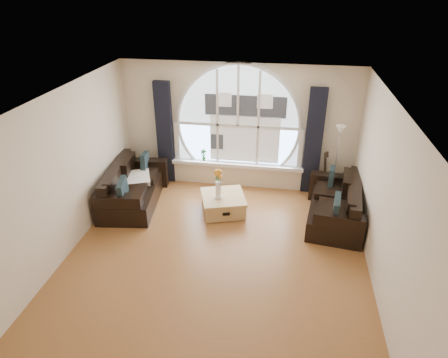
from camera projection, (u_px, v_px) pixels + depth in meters
ground at (215, 259)px, 6.60m from camera, size 5.00×5.50×0.01m
ceiling at (213, 102)px, 5.35m from camera, size 5.00×5.50×0.01m
wall_back at (238, 127)px, 8.38m from camera, size 5.00×0.01×2.70m
wall_front at (159, 333)px, 3.57m from camera, size 5.00×0.01×2.70m
wall_left at (62, 176)px, 6.33m from camera, size 0.01×5.50×2.70m
wall_right at (386, 202)px, 5.61m from camera, size 0.01×5.50×2.70m
attic_slope at (377, 136)px, 5.19m from camera, size 0.92×5.50×0.72m
arched_window at (238, 115)px, 8.22m from camera, size 2.60×0.06×2.15m
window_sill at (237, 164)px, 8.68m from camera, size 2.90×0.22×0.08m
window_frame at (238, 116)px, 8.20m from camera, size 2.76×0.08×2.15m
neighbor_house at (245, 121)px, 8.25m from camera, size 1.70×0.02×1.50m
curtain_left at (165, 133)px, 8.59m from camera, size 0.35×0.12×2.30m
curtain_right at (313, 142)px, 8.14m from camera, size 0.35×0.12×2.30m
sofa_left at (133, 186)px, 8.02m from camera, size 1.14×1.94×0.82m
sofa_right at (335, 202)px, 7.45m from camera, size 1.10×1.86×0.78m
coffee_chest at (223, 203)px, 7.81m from camera, size 1.04×1.04×0.41m
throw_blanket at (136, 178)px, 8.11m from camera, size 0.72×0.72×0.10m
vase_flowers at (218, 180)px, 7.50m from camera, size 0.24×0.24×0.70m
floor_lamp at (336, 162)px, 8.09m from camera, size 0.24×0.24×1.60m
guitar at (324, 173)px, 8.27m from camera, size 0.42×0.35×1.06m
potted_plant at (203, 155)px, 8.71m from camera, size 0.15×0.11×0.27m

